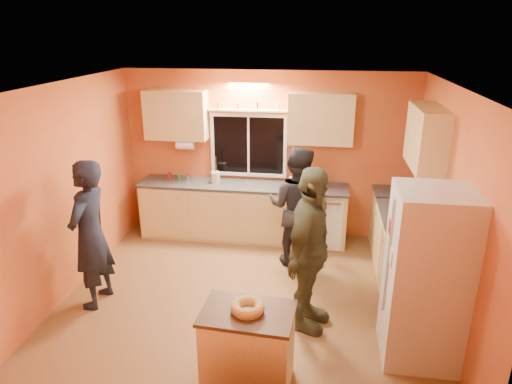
% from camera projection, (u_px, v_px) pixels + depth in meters
% --- Properties ---
extents(ground, '(4.50, 4.50, 0.00)m').
position_uv_depth(ground, '(248.00, 296.00, 5.74)').
color(ground, brown).
rests_on(ground, ground).
extents(room_shell, '(4.54, 4.04, 2.61)m').
position_uv_depth(room_shell, '(262.00, 164.00, 5.55)').
color(room_shell, '#CE7435').
rests_on(room_shell, ground).
extents(back_counter, '(4.23, 0.62, 0.90)m').
position_uv_depth(back_counter, '(266.00, 212.00, 7.16)').
color(back_counter, tan).
rests_on(back_counter, ground).
extents(right_counter, '(0.62, 1.84, 0.90)m').
position_uv_depth(right_counter, '(405.00, 256.00, 5.78)').
color(right_counter, tan).
rests_on(right_counter, ground).
extents(refrigerator, '(0.72, 0.70, 1.80)m').
position_uv_depth(refrigerator, '(426.00, 278.00, 4.43)').
color(refrigerator, silver).
rests_on(refrigerator, ground).
extents(island, '(0.87, 0.62, 0.81)m').
position_uv_depth(island, '(248.00, 348.00, 4.20)').
color(island, tan).
rests_on(island, ground).
extents(bundt_pastry, '(0.31, 0.31, 0.09)m').
position_uv_depth(bundt_pastry, '(248.00, 307.00, 4.05)').
color(bundt_pastry, '#B18048').
rests_on(bundt_pastry, island).
extents(person_left, '(0.47, 0.68, 1.81)m').
position_uv_depth(person_left, '(90.00, 235.00, 5.32)').
color(person_left, black).
rests_on(person_left, ground).
extents(person_center, '(0.96, 0.83, 1.71)m').
position_uv_depth(person_center, '(297.00, 207.00, 6.29)').
color(person_center, black).
rests_on(person_center, ground).
extents(person_right, '(0.73, 1.18, 1.87)m').
position_uv_depth(person_right, '(310.00, 251.00, 4.88)').
color(person_right, '#353B25').
rests_on(person_right, ground).
extents(mixing_bowl, '(0.49, 0.49, 0.09)m').
position_uv_depth(mixing_bowl, '(300.00, 184.00, 6.95)').
color(mixing_bowl, black).
rests_on(mixing_bowl, back_counter).
extents(utensil_crock, '(0.14, 0.14, 0.17)m').
position_uv_depth(utensil_crock, '(215.00, 177.00, 7.11)').
color(utensil_crock, beige).
rests_on(utensil_crock, back_counter).
extents(potted_plant, '(0.36, 0.33, 0.33)m').
position_uv_depth(potted_plant, '(420.00, 218.00, 5.40)').
color(potted_plant, gray).
rests_on(potted_plant, right_counter).
extents(red_box, '(0.18, 0.14, 0.07)m').
position_uv_depth(red_box, '(404.00, 221.00, 5.64)').
color(red_box, maroon).
rests_on(red_box, right_counter).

